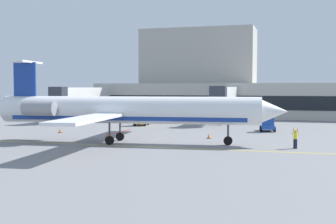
{
  "coord_description": "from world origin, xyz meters",
  "views": [
    {
      "loc": [
        13.64,
        -43.59,
        5.84
      ],
      "look_at": [
        -1.15,
        6.72,
        3.0
      ],
      "focal_mm": 48.22,
      "sensor_mm": 36.0,
      "label": 1
    }
  ],
  "objects_px": {
    "regional_jet": "(122,110)",
    "fuel_tank": "(101,112)",
    "baggage_tug": "(268,124)",
    "pushback_tractor": "(141,119)",
    "marshaller": "(295,138)"
  },
  "relations": [
    {
      "from": "regional_jet",
      "to": "fuel_tank",
      "type": "xyz_separation_m",
      "value": [
        -15.58,
        28.17,
        -1.9
      ]
    },
    {
      "from": "baggage_tug",
      "to": "pushback_tractor",
      "type": "distance_m",
      "value": 19.81
    },
    {
      "from": "pushback_tractor",
      "to": "fuel_tank",
      "type": "xyz_separation_m",
      "value": [
        -10.09,
        7.19,
        0.51
      ]
    },
    {
      "from": "pushback_tractor",
      "to": "marshaller",
      "type": "relative_size",
      "value": 2.13
    },
    {
      "from": "baggage_tug",
      "to": "pushback_tractor",
      "type": "bearing_deg",
      "value": 168.27
    },
    {
      "from": "fuel_tank",
      "to": "marshaller",
      "type": "xyz_separation_m",
      "value": [
        33.21,
        -27.8,
        -0.54
      ]
    },
    {
      "from": "regional_jet",
      "to": "fuel_tank",
      "type": "distance_m",
      "value": 32.25
    },
    {
      "from": "regional_jet",
      "to": "marshaller",
      "type": "height_order",
      "value": "regional_jet"
    },
    {
      "from": "regional_jet",
      "to": "pushback_tractor",
      "type": "relative_size",
      "value": 8.04
    },
    {
      "from": "regional_jet",
      "to": "marshaller",
      "type": "distance_m",
      "value": 17.81
    },
    {
      "from": "baggage_tug",
      "to": "marshaller",
      "type": "bearing_deg",
      "value": -77.33
    },
    {
      "from": "pushback_tractor",
      "to": "fuel_tank",
      "type": "relative_size",
      "value": 0.65
    },
    {
      "from": "pushback_tractor",
      "to": "marshaller",
      "type": "height_order",
      "value": "pushback_tractor"
    },
    {
      "from": "pushback_tractor",
      "to": "fuel_tank",
      "type": "distance_m",
      "value": 12.4
    },
    {
      "from": "regional_jet",
      "to": "pushback_tractor",
      "type": "xyz_separation_m",
      "value": [
        -5.49,
        20.98,
        -2.41
      ]
    }
  ]
}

